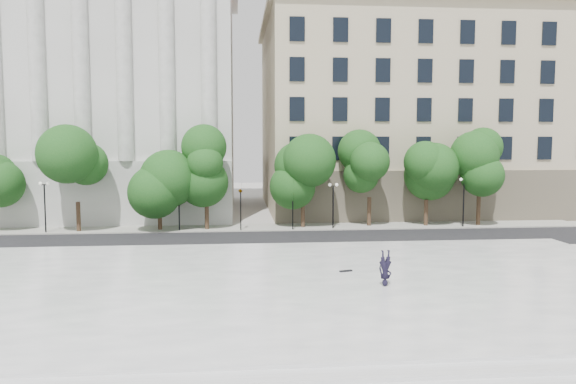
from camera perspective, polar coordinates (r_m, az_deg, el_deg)
The scene contains 12 objects.
ground at distance 26.88m, azimuth -1.75°, elevation -11.55°, with size 160.00×160.00×0.00m, color #A8A59E.
plaza at distance 29.70m, azimuth -2.11°, elevation -9.48°, with size 44.00×22.00×0.45m, color white.
street at distance 44.40m, azimuth -3.16°, elevation -4.87°, with size 60.00×8.00×0.02m, color black.
far_sidewalk at distance 50.31m, azimuth -3.41°, elevation -3.63°, with size 60.00×4.00×0.12m, color #A2A095.
building_west at distance 66.31m, azimuth -18.94°, elevation 9.33°, with size 31.50×27.65×25.60m.
building_east at distance 68.19m, azimuth 13.33°, elevation 7.88°, with size 36.00×26.15×23.00m.
traffic_light_west at distance 48.18m, azimuth -4.85°, elevation 0.25°, with size 0.76×1.63×4.14m.
traffic_light_east at distance 48.40m, azimuth 0.49°, elevation 0.44°, with size 0.63×1.92×4.26m.
person_lying at distance 29.12m, azimuth 9.85°, elevation -8.89°, with size 0.66×0.43×1.81m, color black.
skateboard at distance 31.93m, azimuth 5.90°, elevation -7.98°, with size 0.75×0.19×0.08m, color black.
street_trees at distance 49.26m, azimuth -3.73°, elevation 1.82°, with size 46.51×5.09×7.59m.
lamp_posts at distance 48.58m, azimuth -2.85°, elevation -0.51°, with size 37.15×0.28×4.50m.
Camera 1 is at (-1.53, -25.70, 7.72)m, focal length 35.00 mm.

